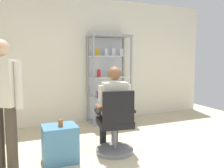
{
  "coord_description": "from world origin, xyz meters",
  "views": [
    {
      "loc": [
        -1.51,
        -1.98,
        1.41
      ],
      "look_at": [
        -0.08,
        1.41,
        1.0
      ],
      "focal_mm": 37.38,
      "sensor_mm": 36.0,
      "label": 1
    }
  ],
  "objects": [
    {
      "name": "tea_glass",
      "position": [
        -0.97,
        1.05,
        0.55
      ],
      "size": [
        0.06,
        0.06,
        0.1
      ],
      "primitive_type": "cylinder",
      "color": "brown",
      "rests_on": "storage_crate"
    },
    {
      "name": "storage_crate",
      "position": [
        -0.98,
        1.11,
        0.25
      ],
      "size": [
        0.45,
        0.38,
        0.51
      ],
      "primitive_type": "cube",
      "color": "teal",
      "rests_on": "ground"
    },
    {
      "name": "display_cabinet_main",
      "position": [
        0.4,
        2.76,
        0.96
      ],
      "size": [
        0.9,
        0.45,
        1.9
      ],
      "color": "gray",
      "rests_on": "ground"
    },
    {
      "name": "standing_customer",
      "position": [
        -1.65,
        1.01,
        0.93
      ],
      "size": [
        0.44,
        0.39,
        1.63
      ],
      "color": "#3F382D",
      "rests_on": "ground"
    },
    {
      "name": "back_wall",
      "position": [
        0.0,
        3.0,
        1.35
      ],
      "size": [
        6.0,
        0.1,
        2.7
      ],
      "primitive_type": "cube",
      "color": "silver",
      "rests_on": "ground"
    },
    {
      "name": "office_chair",
      "position": [
        -0.18,
        1.06,
        0.39
      ],
      "size": [
        0.6,
        0.56,
        0.96
      ],
      "color": "slate",
      "rests_on": "ground"
    },
    {
      "name": "seated_shopkeeper",
      "position": [
        -0.15,
        1.22,
        0.71
      ],
      "size": [
        0.53,
        0.6,
        1.29
      ],
      "color": "black",
      "rests_on": "ground"
    }
  ]
}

